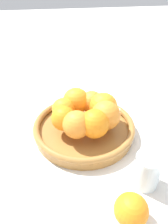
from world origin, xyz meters
name	(u,v)px	position (x,y,z in m)	size (l,w,h in m)	color
ground_plane	(84,133)	(0.00, 0.00, 0.00)	(4.00, 4.00, 0.00)	silver
fruit_bowl	(84,128)	(0.00, 0.00, 0.02)	(0.31, 0.31, 0.04)	#A57238
orange_pile	(87,112)	(-0.01, 0.00, 0.08)	(0.20, 0.20, 0.08)	orange
stray_orange	(131,210)	(-0.05, 0.28, 0.03)	(0.07, 0.07, 0.07)	orange
drinking_glass	(147,171)	(-0.12, 0.20, 0.04)	(0.06, 0.06, 0.09)	silver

